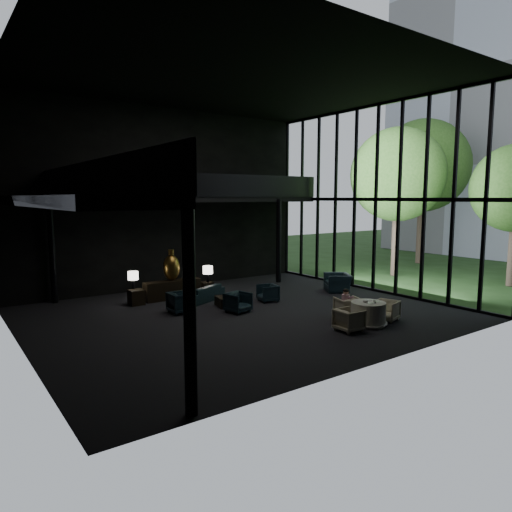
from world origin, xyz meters
TOP-DOWN VIEW (x-y plane):
  - floor at (0.00, 0.00)m, footprint 14.00×12.00m
  - ceiling at (0.00, 0.00)m, footprint 14.00×12.00m
  - wall_back at (0.00, 6.00)m, footprint 14.00×0.04m
  - wall_front at (0.00, -6.00)m, footprint 14.00×0.04m
  - wall_left at (-7.00, 0.00)m, footprint 0.04×12.00m
  - curtain_wall at (6.95, 0.00)m, footprint 0.20×12.00m
  - mezzanine_left at (-6.00, 0.00)m, footprint 2.00×12.00m
  - mezzanine_back at (1.00, 5.00)m, footprint 12.00×2.00m
  - railing_left at (-5.00, 0.00)m, footprint 0.06×12.00m
  - railing_back at (1.00, 4.00)m, footprint 12.00×0.06m
  - column_sw at (-5.00, -5.70)m, footprint 0.24×0.24m
  - column_nw at (-5.00, 5.70)m, footprint 0.24×0.24m
  - column_ne at (4.80, 4.00)m, footprint 0.24×0.24m
  - tree_near at (11.00, 2.00)m, footprint 4.80×4.80m
  - tree_far at (16.00, 4.00)m, footprint 5.60×5.60m
  - console at (-0.95, 3.66)m, footprint 2.36×0.54m
  - bronze_urn at (-0.95, 3.72)m, footprint 0.67×0.67m
  - side_table_left at (-2.55, 3.49)m, footprint 0.53×0.53m
  - table_lamp_left at (-2.55, 3.74)m, footprint 0.40×0.40m
  - side_table_right at (0.65, 3.69)m, footprint 0.46×0.46m
  - table_lamp_right at (0.65, 3.58)m, footprint 0.42×0.42m
  - sofa at (-0.18, 2.61)m, footprint 2.15×1.43m
  - lounge_armchair_west at (-1.70, 1.38)m, footprint 0.82×0.88m
  - lounge_armchair_east at (1.89, 1.01)m, footprint 0.79×0.82m
  - lounge_armchair_south at (-0.01, 0.26)m, footprint 0.92×0.88m
  - window_armchair at (5.57, 0.79)m, footprint 1.40×1.54m
  - coffee_table at (0.19, 1.26)m, footprint 1.00×1.00m
  - dining_table at (2.48, -3.56)m, footprint 1.25×1.25m
  - dining_chair_north at (2.57, -2.61)m, footprint 0.99×0.96m
  - dining_chair_east at (3.40, -3.54)m, footprint 0.83×0.86m
  - dining_chair_west at (1.49, -3.66)m, footprint 0.71×0.76m
  - child at (2.47, -2.58)m, footprint 0.27×0.27m
  - plate_a at (2.39, -3.70)m, footprint 0.33×0.33m
  - plate_b at (2.71, -3.39)m, footprint 0.27×0.27m
  - saucer at (2.76, -3.70)m, footprint 0.21×0.21m
  - coffee_cup at (2.66, -3.65)m, footprint 0.10×0.10m
  - cereal_bowl at (2.36, -3.52)m, footprint 0.17×0.17m
  - cream_pot at (2.53, -3.79)m, footprint 0.07×0.07m

SIDE VIEW (x-z plane):
  - floor at x=0.00m, z-range -0.01..0.01m
  - coffee_table at x=0.19m, z-range 0.00..0.37m
  - side_table_right at x=0.65m, z-range 0.00..0.51m
  - side_table_left at x=-2.55m, z-range 0.00..0.59m
  - dining_table at x=2.48m, z-range -0.05..0.70m
  - lounge_armchair_east at x=1.89m, z-range 0.00..0.71m
  - dining_chair_east at x=3.40m, z-range 0.00..0.73m
  - dining_chair_west at x=1.49m, z-range 0.00..0.75m
  - console at x=-0.95m, z-range 0.00..0.75m
  - lounge_armchair_south at x=-0.01m, z-range 0.00..0.80m
  - sofa at x=-0.18m, z-range 0.00..0.81m
  - dining_chair_north at x=2.57m, z-range 0.00..0.82m
  - lounge_armchair_west at x=-1.70m, z-range 0.00..0.89m
  - window_armchair at x=5.57m, z-range 0.00..1.13m
  - child at x=2.47m, z-range 0.45..1.03m
  - saucer at x=2.76m, z-range 0.75..0.76m
  - plate_b at x=2.71m, z-range 0.75..0.76m
  - plate_a at x=2.39m, z-range 0.75..0.77m
  - cream_pot at x=2.53m, z-range 0.75..0.82m
  - cereal_bowl at x=2.36m, z-range 0.75..0.83m
  - coffee_cup at x=2.66m, z-range 0.76..0.82m
  - table_lamp_right at x=0.65m, z-range 0.66..1.36m
  - table_lamp_left at x=-2.55m, z-range 0.73..1.40m
  - bronze_urn at x=-0.95m, z-range 0.66..1.91m
  - column_sw at x=-5.00m, z-range 0.00..4.00m
  - column_nw at x=-5.00m, z-range 0.00..4.00m
  - column_ne at x=4.80m, z-range 0.00..4.00m
  - wall_back at x=0.00m, z-range 0.00..8.00m
  - wall_front at x=0.00m, z-range 0.00..8.00m
  - wall_left at x=-7.00m, z-range 0.00..8.00m
  - curtain_wall at x=6.95m, z-range 0.00..8.00m
  - mezzanine_left at x=-6.00m, z-range 3.88..4.12m
  - mezzanine_back at x=1.00m, z-range 3.88..4.12m
  - railing_left at x=-5.00m, z-range 4.10..5.10m
  - railing_back at x=1.00m, z-range 4.10..5.10m
  - tree_near at x=11.00m, z-range 1.41..9.06m
  - tree_far at x=16.00m, z-range 1.59..10.39m
  - ceiling at x=0.00m, z-range 7.99..8.01m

